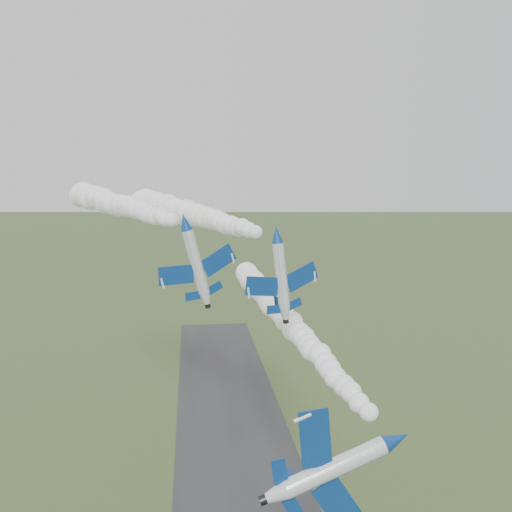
% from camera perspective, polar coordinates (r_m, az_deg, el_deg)
% --- Properties ---
extents(jet_lead, '(4.37, 13.67, 10.67)m').
position_cam_1_polar(jet_lead, '(51.48, 13.95, -17.42)').
color(jet_lead, silver).
extents(smoke_trail_jet_lead, '(10.81, 68.35, 4.42)m').
position_cam_1_polar(smoke_trail_jet_lead, '(84.99, 2.94, -6.18)').
color(smoke_trail_jet_lead, white).
extents(jet_pair_left, '(10.09, 12.05, 3.78)m').
position_cam_1_polar(jet_pair_left, '(69.70, -7.12, 3.42)').
color(jet_pair_left, silver).
extents(smoke_trail_jet_pair_left, '(26.13, 61.61, 5.07)m').
position_cam_1_polar(smoke_trail_jet_pair_left, '(102.90, -13.94, 5.09)').
color(smoke_trail_jet_pair_left, white).
extents(jet_pair_right, '(10.30, 11.91, 3.16)m').
position_cam_1_polar(jet_pair_right, '(69.30, 2.14, 2.21)').
color(jet_pair_right, silver).
extents(smoke_trail_jet_pair_right, '(25.20, 51.50, 5.25)m').
position_cam_1_polar(smoke_trail_jet_pair_right, '(95.96, -6.81, 4.24)').
color(smoke_trail_jet_pair_right, white).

